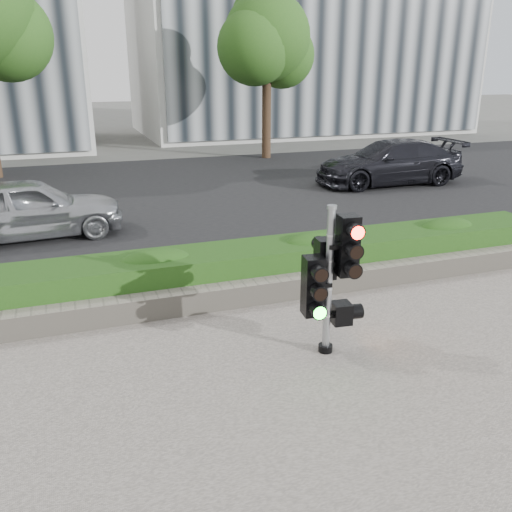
# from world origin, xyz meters

# --- Properties ---
(ground) EXTENTS (120.00, 120.00, 0.00)m
(ground) POSITION_xyz_m (0.00, 0.00, 0.00)
(ground) COLOR #51514C
(ground) RESTS_ON ground
(road) EXTENTS (60.00, 13.00, 0.02)m
(road) POSITION_xyz_m (0.00, 10.00, 0.01)
(road) COLOR black
(road) RESTS_ON ground
(curb) EXTENTS (60.00, 0.25, 0.12)m
(curb) POSITION_xyz_m (0.00, 3.15, 0.06)
(curb) COLOR gray
(curb) RESTS_ON ground
(stone_wall) EXTENTS (12.00, 0.32, 0.34)m
(stone_wall) POSITION_xyz_m (0.00, 1.90, 0.20)
(stone_wall) COLOR gray
(stone_wall) RESTS_ON sidewalk
(hedge) EXTENTS (12.00, 1.00, 0.68)m
(hedge) POSITION_xyz_m (0.00, 2.55, 0.37)
(hedge) COLOR #3E7423
(hedge) RESTS_ON sidewalk
(building_right) EXTENTS (18.00, 10.00, 12.00)m
(building_right) POSITION_xyz_m (11.00, 25.00, 6.00)
(building_right) COLOR #B7B7B2
(building_right) RESTS_ON ground
(tree_right) EXTENTS (4.10, 3.58, 6.53)m
(tree_right) POSITION_xyz_m (5.48, 15.55, 4.48)
(tree_right) COLOR black
(tree_right) RESTS_ON ground
(traffic_signal) EXTENTS (0.68, 0.51, 1.91)m
(traffic_signal) POSITION_xyz_m (0.55, 0.16, 1.09)
(traffic_signal) COLOR black
(traffic_signal) RESTS_ON sidewalk
(car_silver) EXTENTS (3.93, 1.83, 1.30)m
(car_silver) POSITION_xyz_m (-3.17, 6.71, 0.67)
(car_silver) COLOR #A4A6AB
(car_silver) RESTS_ON road
(car_dark) EXTENTS (4.72, 2.04, 1.36)m
(car_dark) POSITION_xyz_m (7.20, 9.17, 0.70)
(car_dark) COLOR black
(car_dark) RESTS_ON road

